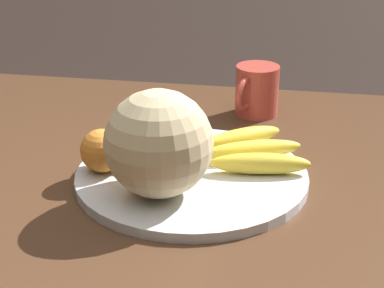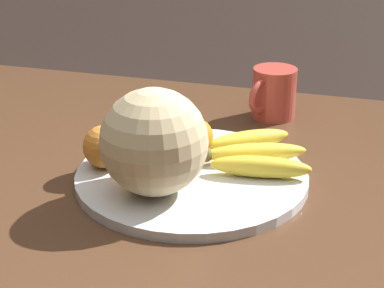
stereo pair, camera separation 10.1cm
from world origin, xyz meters
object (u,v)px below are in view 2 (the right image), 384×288
object	(u,v)px
melon	(154,142)
orange_mid_center	(140,130)
ceramic_mug	(273,93)
orange_front_right	(195,136)
produce_tag	(169,155)
orange_front_left	(138,142)
fruit_bowl	(192,176)
orange_back_left	(104,147)
kitchen_table	(181,245)
orange_back_right	(172,127)
banana_bunch	(253,153)

from	to	relation	value
melon	orange_mid_center	world-z (taller)	melon
orange_mid_center	ceramic_mug	bearing A→B (deg)	-128.42
orange_front_right	produce_tag	xyz separation A→B (m)	(0.04, 0.02, -0.03)
orange_mid_center	produce_tag	distance (m)	0.07
orange_mid_center	produce_tag	world-z (taller)	orange_mid_center
orange_front_left	fruit_bowl	bearing A→B (deg)	166.38
fruit_bowl	produce_tag	world-z (taller)	produce_tag
orange_back_left	produce_tag	xyz separation A→B (m)	(-0.09, -0.07, -0.03)
produce_tag	kitchen_table	bearing A→B (deg)	161.24
kitchen_table	fruit_bowl	world-z (taller)	fruit_bowl
orange_back_right	fruit_bowl	bearing A→B (deg)	122.46
orange_back_left	ceramic_mug	distance (m)	0.40
melon	orange_front_right	bearing A→B (deg)	-97.43
melon	orange_mid_center	bearing A→B (deg)	-62.30
orange_front_left	orange_back_left	bearing A→B (deg)	44.81
orange_front_right	orange_mid_center	distance (m)	0.10
banana_bunch	orange_front_right	world-z (taller)	orange_front_right
fruit_bowl	orange_back_left	size ratio (longest dim) A/B	5.32
fruit_bowl	banana_bunch	bearing A→B (deg)	-144.19
banana_bunch	orange_back_left	xyz separation A→B (m)	(0.23, 0.08, 0.02)
produce_tag	melon	bearing A→B (deg)	143.23
banana_bunch	ceramic_mug	distance (m)	0.26
orange_front_left	orange_back_right	distance (m)	0.09
orange_front_right	orange_back_right	distance (m)	0.06
orange_back_right	orange_mid_center	bearing A→B (deg)	28.75
produce_tag	ceramic_mug	world-z (taller)	ceramic_mug
melon	orange_front_left	distance (m)	0.13
banana_bunch	produce_tag	size ratio (longest dim) A/B	2.13
kitchen_table	orange_back_left	bearing A→B (deg)	-16.00
banana_bunch	ceramic_mug	world-z (taller)	ceramic_mug
fruit_bowl	orange_mid_center	distance (m)	0.15
orange_mid_center	orange_back_right	xyz separation A→B (m)	(-0.05, -0.03, 0.00)
fruit_bowl	produce_tag	bearing A→B (deg)	-42.26
kitchen_table	orange_front_left	size ratio (longest dim) A/B	26.42
orange_mid_center	orange_back_right	distance (m)	0.06
banana_bunch	orange_mid_center	size ratio (longest dim) A/B	3.44
melon	produce_tag	world-z (taller)	melon
ceramic_mug	orange_front_right	bearing A→B (deg)	69.90
orange_front_left	orange_back_right	size ratio (longest dim) A/B	1.09
kitchen_table	orange_back_left	xyz separation A→B (m)	(0.14, -0.04, 0.14)
orange_back_left	ceramic_mug	bearing A→B (deg)	-122.64
melon	ceramic_mug	world-z (taller)	melon
orange_front_left	orange_front_right	bearing A→B (deg)	-149.92
banana_bunch	produce_tag	bearing A→B (deg)	162.90
orange_mid_center	orange_back_left	distance (m)	0.10
fruit_bowl	orange_back_right	xyz separation A→B (m)	(0.07, -0.11, 0.04)
orange_front_right	orange_back_left	xyz separation A→B (m)	(0.13, 0.09, 0.00)
fruit_bowl	melon	distance (m)	0.12
fruit_bowl	banana_bunch	xyz separation A→B (m)	(-0.09, -0.06, 0.02)
melon	kitchen_table	bearing A→B (deg)	-153.75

